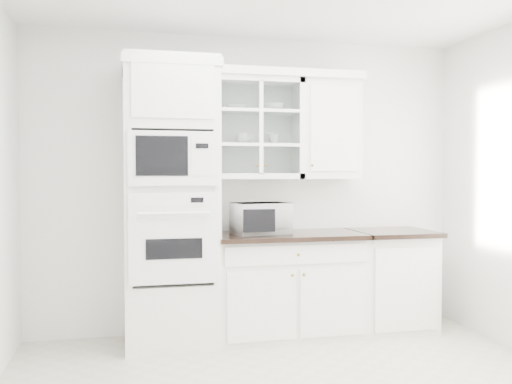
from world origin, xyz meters
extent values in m
cube|color=white|center=(0.00, 1.74, 1.35)|extent=(4.00, 0.02, 2.70)
cube|color=white|center=(-0.75, 1.43, 1.20)|extent=(0.76, 0.65, 2.40)
cube|color=white|center=(-0.75, 1.09, 0.94)|extent=(0.70, 0.03, 0.72)
cube|color=black|center=(-0.75, 1.07, 0.86)|extent=(0.44, 0.01, 0.16)
cube|color=white|center=(-0.75, 1.09, 1.56)|extent=(0.70, 0.03, 0.43)
cube|color=black|center=(-0.84, 1.07, 1.58)|extent=(0.40, 0.01, 0.31)
cube|color=white|center=(0.28, 1.45, 0.44)|extent=(1.30, 0.60, 0.88)
cube|color=#301E13|center=(0.28, 1.42, 0.90)|extent=(1.32, 0.67, 0.04)
cube|color=white|center=(1.28, 1.45, 0.44)|extent=(0.70, 0.60, 0.88)
cube|color=#301E13|center=(1.28, 1.42, 0.90)|extent=(0.72, 0.67, 0.04)
cube|color=white|center=(0.03, 1.58, 1.85)|extent=(0.80, 0.33, 0.90)
cube|color=white|center=(0.03, 1.58, 1.70)|extent=(0.74, 0.29, 0.02)
cube|color=white|center=(0.03, 1.58, 2.00)|extent=(0.74, 0.29, 0.02)
cube|color=white|center=(0.71, 1.58, 1.85)|extent=(0.55, 0.33, 0.90)
cube|color=white|center=(-0.07, 1.56, 2.33)|extent=(2.14, 0.38, 0.07)
imported|color=white|center=(0.02, 1.42, 1.06)|extent=(0.53, 0.47, 0.27)
imported|color=white|center=(-0.15, 1.57, 2.03)|extent=(0.24, 0.24, 0.05)
imported|color=white|center=(0.18, 1.59, 2.04)|extent=(0.27, 0.27, 0.07)
imported|color=white|center=(-0.10, 1.57, 1.76)|extent=(0.16, 0.16, 0.10)
imported|color=white|center=(0.19, 1.60, 1.76)|extent=(0.13, 0.13, 0.10)
camera|label=1|loc=(-1.06, -3.17, 1.45)|focal=38.00mm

